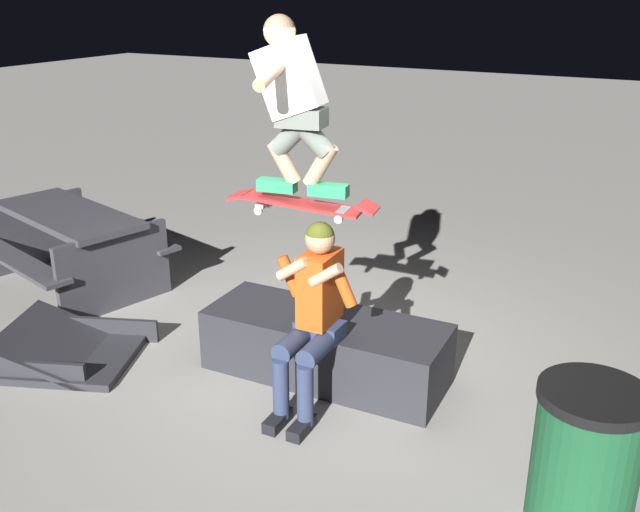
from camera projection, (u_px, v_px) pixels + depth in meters
ground_plane at (318, 368)px, 5.38m from camera, size 40.00×40.00×0.00m
ledge_box_main at (325, 347)px, 5.21m from camera, size 1.81×0.71×0.47m
person_sitting_on_ledge at (313, 310)px, 4.67m from camera, size 0.59×0.76×1.30m
skateboard at (303, 204)px, 4.65m from camera, size 1.04×0.36×0.13m
skater_airborne at (293, 99)px, 4.42m from camera, size 0.63×0.89×1.12m
kicker_ramp at (71, 353)px, 5.47m from camera, size 1.20×1.14×0.39m
picnic_table_back at (70, 236)px, 6.70m from camera, size 2.00×1.75×0.75m
trash_bin at (586, 457)px, 3.70m from camera, size 0.58×0.58×0.82m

